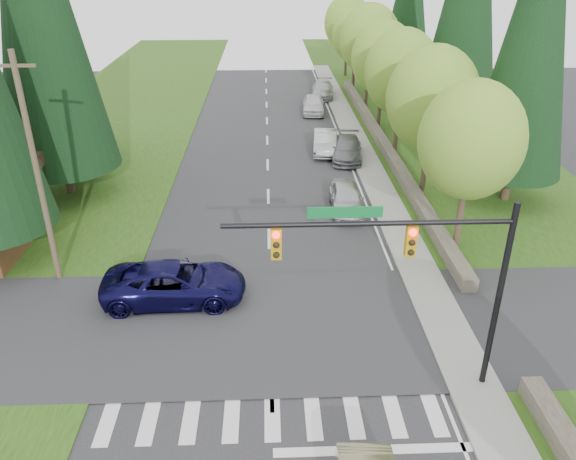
{
  "coord_description": "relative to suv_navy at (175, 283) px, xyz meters",
  "views": [
    {
      "loc": [
        -0.01,
        -10.04,
        13.38
      ],
      "look_at": [
        0.8,
        10.91,
        2.8
      ],
      "focal_mm": 35.0,
      "sensor_mm": 36.0,
      "label": 1
    }
  ],
  "objects": [
    {
      "name": "grass_east",
      "position": [
        16.99,
        9.92,
        -0.79
      ],
      "size": [
        14.0,
        110.0,
        0.06
      ],
      "primitive_type": "cube",
      "color": "#214612",
      "rests_on": "ground"
    },
    {
      "name": "grass_west",
      "position": [
        -9.01,
        9.92,
        -0.79
      ],
      "size": [
        14.0,
        110.0,
        0.06
      ],
      "primitive_type": "cube",
      "color": "#214612",
      "rests_on": "ground"
    },
    {
      "name": "cross_street",
      "position": [
        3.99,
        -2.08,
        -0.82
      ],
      "size": [
        120.0,
        8.0,
        0.1
      ],
      "primitive_type": "cube",
      "color": "#28282B",
      "rests_on": "ground"
    },
    {
      "name": "sidewalk_east",
      "position": [
        10.89,
        11.92,
        -0.76
      ],
      "size": [
        1.8,
        80.0,
        0.13
      ],
      "primitive_type": "cube",
      "color": "gray",
      "rests_on": "ground"
    },
    {
      "name": "curb_east",
      "position": [
        10.04,
        11.92,
        -0.76
      ],
      "size": [
        0.2,
        80.0,
        0.13
      ],
      "primitive_type": "cube",
      "color": "gray",
      "rests_on": "ground"
    },
    {
      "name": "stone_wall_north",
      "position": [
        12.59,
        19.92,
        -0.47
      ],
      "size": [
        0.7,
        40.0,
        0.7
      ],
      "primitive_type": "cube",
      "color": "#4C4438",
      "rests_on": "ground"
    },
    {
      "name": "traffic_signal",
      "position": [
        8.36,
        -5.58,
        4.16
      ],
      "size": [
        8.7,
        0.37,
        6.8
      ],
      "color": "black",
      "rests_on": "ground"
    },
    {
      "name": "utility_pole",
      "position": [
        -5.51,
        1.92,
        4.32
      ],
      "size": [
        1.6,
        0.24,
        10.0
      ],
      "color": "#473828",
      "rests_on": "ground"
    },
    {
      "name": "decid_tree_0",
      "position": [
        13.19,
        3.92,
        4.77
      ],
      "size": [
        4.8,
        4.8,
        8.37
      ],
      "color": "#38281C",
      "rests_on": "ground"
    },
    {
      "name": "decid_tree_1",
      "position": [
        13.29,
        10.92,
        4.97
      ],
      "size": [
        5.2,
        5.2,
        8.8
      ],
      "color": "#38281C",
      "rests_on": "ground"
    },
    {
      "name": "decid_tree_2",
      "position": [
        13.09,
        17.92,
        5.1
      ],
      "size": [
        5.0,
        5.0,
        8.82
      ],
      "color": "#38281C",
      "rests_on": "ground"
    },
    {
      "name": "decid_tree_3",
      "position": [
        13.19,
        24.92,
        4.84
      ],
      "size": [
        5.0,
        5.0,
        8.55
      ],
      "color": "#38281C",
      "rests_on": "ground"
    },
    {
      "name": "decid_tree_4",
      "position": [
        13.29,
        31.92,
        5.24
      ],
      "size": [
        5.4,
        5.4,
        9.18
      ],
      "color": "#38281C",
      "rests_on": "ground"
    },
    {
      "name": "decid_tree_5",
      "position": [
        13.09,
        38.92,
        4.71
      ],
      "size": [
        4.8,
        4.8,
        8.3
      ],
      "color": "#38281C",
      "rests_on": "ground"
    },
    {
      "name": "decid_tree_6",
      "position": [
        13.19,
        45.92,
        5.04
      ],
      "size": [
        5.2,
        5.2,
        8.86
      ],
      "color": "#38281C",
      "rests_on": "ground"
    },
    {
      "name": "conifer_w_e",
      "position": [
        -10.01,
        17.92,
        9.47
      ],
      "size": [
        5.78,
        5.78,
        18.8
      ],
      "color": "#38281C",
      "rests_on": "ground"
    },
    {
      "name": "conifer_e_a",
      "position": [
        17.99,
        9.92,
        8.97
      ],
      "size": [
        5.44,
        5.44,
        17.8
      ],
      "color": "#38281C",
      "rests_on": "ground"
    },
    {
      "name": "suv_navy",
      "position": [
        0.0,
        0.0,
        0.0
      ],
      "size": [
        6.01,
        2.91,
        1.65
      ],
      "primitive_type": "imported",
      "rotation": [
        0.0,
        0.0,
        1.6
      ],
      "color": "#0C0A35",
      "rests_on": "ground"
    },
    {
      "name": "parked_car_a",
      "position": [
        8.39,
        8.69,
        -0.06
      ],
      "size": [
        2.02,
        4.59,
        1.54
      ],
      "primitive_type": "imported",
      "rotation": [
        0.0,
        0.0,
        -0.05
      ],
      "color": "#B3B3B8",
      "rests_on": "ground"
    },
    {
      "name": "parked_car_b",
      "position": [
        9.59,
        17.42,
        -0.1
      ],
      "size": [
        2.63,
        5.2,
        1.45
      ],
      "primitive_type": "imported",
      "rotation": [
        0.0,
        0.0,
        -0.12
      ],
      "color": "slate",
      "rests_on": "ground"
    },
    {
      "name": "parked_car_c",
      "position": [
        8.19,
        18.92,
        -0.06
      ],
      "size": [
        2.06,
        4.78,
        1.53
      ],
      "primitive_type": "imported",
      "rotation": [
        0.0,
        0.0,
        -0.1
      ],
      "color": "#ADADB2",
      "rests_on": "ground"
    },
    {
      "name": "parked_car_d",
      "position": [
        8.19,
        29.72,
        -0.02
      ],
      "size": [
        2.25,
        4.84,
        1.61
      ],
      "primitive_type": "imported",
      "rotation": [
        0.0,
        0.0,
        -0.08
      ],
      "color": "silver",
      "rests_on": "ground"
    },
    {
      "name": "parked_car_e",
      "position": [
        9.59,
        35.61,
        -0.07
      ],
      "size": [
        2.64,
        5.37,
        1.5
      ],
      "primitive_type": "imported",
      "rotation": [
        0.0,
        0.0,
        -0.11
      ],
      "color": "#AAAAAF",
      "rests_on": "ground"
    }
  ]
}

